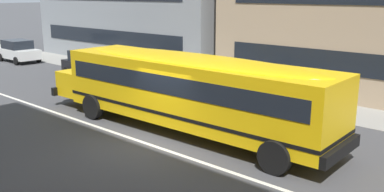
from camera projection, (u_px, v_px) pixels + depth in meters
The scene contains 6 objects.
ground_plane at pixel (151, 145), 14.57m from camera, with size 400.00×400.00×0.00m, color #424244.
sidewalk_far at pixel (276, 100), 20.65m from camera, with size 120.00×3.00×0.01m, color gray.
lane_centreline at pixel (151, 145), 14.57m from camera, with size 110.00×0.16×0.01m, color silver.
school_bus at pixel (185, 86), 15.63m from camera, with size 13.18×3.13×2.94m.
parked_car_white_far_corner at pixel (18, 51), 31.87m from camera, with size 3.94×1.96×1.64m.
parked_car_black_by_lamppost at pixel (89, 64), 26.03m from camera, with size 3.96×1.99×1.64m.
Camera 1 is at (10.17, -9.36, 5.13)m, focal length 39.54 mm.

